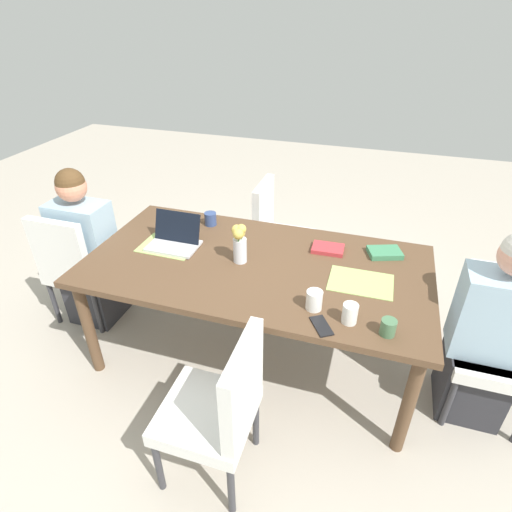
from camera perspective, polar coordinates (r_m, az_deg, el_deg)
name	(u,v)px	position (r m, az deg, el deg)	size (l,w,h in m)	color
ground_plane	(256,351)	(3.00, 0.00, -13.04)	(10.00, 10.00, 0.00)	#B2A899
dining_table	(256,272)	(2.57, 0.00, -2.27)	(2.09, 1.09, 0.75)	brown
chair_head_left_left_near	(76,264)	(3.25, -23.59, -0.99)	(0.44, 0.44, 0.90)	silver
person_head_left_left_near	(89,257)	(3.25, -22.08, -0.09)	(0.40, 0.36, 1.19)	#2D2D33
chair_head_right_left_mid	(495,337)	(2.73, 30.08, -9.66)	(0.44, 0.44, 0.90)	silver
person_head_right_left_mid	(487,340)	(2.64, 29.22, -10.10)	(0.40, 0.36, 1.19)	#2D2D33
chair_far_left_far	(276,230)	(3.42, 2.84, 3.56)	(0.44, 0.44, 0.90)	silver
chair_near_right_near	(220,406)	(2.07, -4.95, -19.93)	(0.44, 0.44, 0.90)	silver
flower_vase	(240,242)	(2.48, -2.28, 2.00)	(0.09, 0.11, 0.25)	silver
placemat_head_left_left_near	(168,246)	(2.76, -12.03, 1.35)	(0.36, 0.26, 0.00)	#9EBC66
placemat_head_right_left_mid	(361,282)	(2.43, 14.26, -3.54)	(0.36, 0.26, 0.00)	#9EBC66
laptop_head_left_left_near	(175,240)	(2.74, -11.16, 2.20)	(0.32, 0.22, 0.21)	silver
coffee_mug_near_left	(314,300)	(2.16, 8.03, -6.05)	(0.09, 0.09, 0.11)	white
coffee_mug_near_right	(388,327)	(2.10, 17.78, -9.36)	(0.08, 0.08, 0.08)	#47704C
coffee_mug_centre_left	(350,313)	(2.11, 12.83, -7.74)	(0.08, 0.08, 0.11)	white
coffee_mug_centre_right	(210,219)	(2.96, -6.31, 5.12)	(0.08, 0.08, 0.09)	#33477A
book_red_cover	(328,249)	(2.69, 9.89, 1.01)	(0.20, 0.14, 0.03)	#B73338
book_blue_cover	(385,253)	(2.72, 17.33, 0.45)	(0.20, 0.14, 0.03)	#3D7F56
phone_black	(321,326)	(2.09, 9.02, -9.50)	(0.15, 0.07, 0.01)	black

